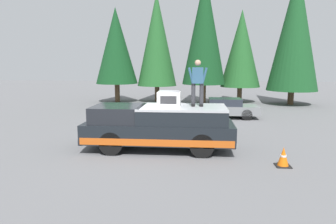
{
  "coord_description": "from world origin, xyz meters",
  "views": [
    {
      "loc": [
        -10.82,
        -2.0,
        3.21
      ],
      "look_at": [
        0.72,
        -0.98,
        1.35
      ],
      "focal_mm": 32.42,
      "sensor_mm": 36.0,
      "label": 1
    }
  ],
  "objects_px": {
    "pickup_truck": "(159,127)",
    "person_on_truck_bed": "(198,82)",
    "parked_car_grey": "(224,108)",
    "compressor_unit": "(169,99)",
    "traffic_cone": "(283,157)"
  },
  "relations": [
    {
      "from": "pickup_truck",
      "to": "person_on_truck_bed",
      "type": "height_order",
      "value": "person_on_truck_bed"
    },
    {
      "from": "compressor_unit",
      "to": "person_on_truck_bed",
      "type": "distance_m",
      "value": 1.21
    },
    {
      "from": "compressor_unit",
      "to": "traffic_cone",
      "type": "xyz_separation_m",
      "value": [
        -1.63,
        -3.75,
        -1.64
      ]
    },
    {
      "from": "pickup_truck",
      "to": "compressor_unit",
      "type": "relative_size",
      "value": 6.6
    },
    {
      "from": "pickup_truck",
      "to": "parked_car_grey",
      "type": "height_order",
      "value": "pickup_truck"
    },
    {
      "from": "person_on_truck_bed",
      "to": "traffic_cone",
      "type": "distance_m",
      "value": 3.9
    },
    {
      "from": "person_on_truck_bed",
      "to": "parked_car_grey",
      "type": "relative_size",
      "value": 0.41
    },
    {
      "from": "pickup_truck",
      "to": "person_on_truck_bed",
      "type": "relative_size",
      "value": 3.28
    },
    {
      "from": "pickup_truck",
      "to": "person_on_truck_bed",
      "type": "xyz_separation_m",
      "value": [
        0.08,
        -1.41,
        1.68
      ]
    },
    {
      "from": "pickup_truck",
      "to": "parked_car_grey",
      "type": "xyz_separation_m",
      "value": [
        7.08,
        -3.04,
        -0.29
      ]
    },
    {
      "from": "pickup_truck",
      "to": "compressor_unit",
      "type": "xyz_separation_m",
      "value": [
        0.06,
        -0.37,
        1.05
      ]
    },
    {
      "from": "pickup_truck",
      "to": "person_on_truck_bed",
      "type": "distance_m",
      "value": 2.2
    },
    {
      "from": "compressor_unit",
      "to": "person_on_truck_bed",
      "type": "bearing_deg",
      "value": -88.66
    },
    {
      "from": "parked_car_grey",
      "to": "person_on_truck_bed",
      "type": "bearing_deg",
      "value": 166.9
    },
    {
      "from": "compressor_unit",
      "to": "parked_car_grey",
      "type": "xyz_separation_m",
      "value": [
        7.02,
        -2.67,
        -1.35
      ]
    }
  ]
}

